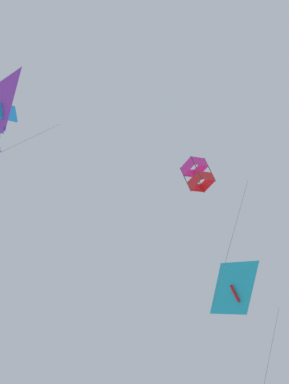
% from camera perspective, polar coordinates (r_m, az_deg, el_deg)
% --- Properties ---
extents(kite_delta_far_centre, '(3.76, 3.61, 7.26)m').
position_cam_1_polar(kite_delta_far_centre, '(28.89, -12.26, 7.23)').
color(kite_delta_far_centre, purple).
extents(kite_box_upper_right, '(2.61, 2.28, 8.21)m').
position_cam_1_polar(kite_box_upper_right, '(25.75, 4.72, 1.47)').
color(kite_box_upper_right, '#DB2D93').
extents(kite_delta_low_drifter, '(3.05, 2.98, 6.77)m').
position_cam_1_polar(kite_delta_low_drifter, '(29.90, 7.92, -8.40)').
color(kite_delta_low_drifter, '#1EB2C6').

